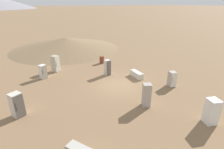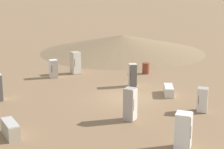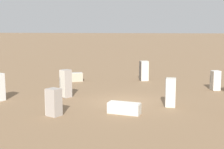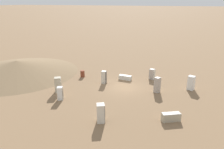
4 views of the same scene
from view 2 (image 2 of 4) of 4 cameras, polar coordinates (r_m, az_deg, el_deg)
ground_plane at (r=25.33m, az=2.74°, el=-3.52°), size 1000.00×1000.00×0.00m
dirt_mound at (r=41.61m, az=1.58°, el=4.76°), size 18.12×18.12×1.88m
discarded_fridge_0 at (r=23.08m, az=13.62°, el=-3.77°), size 0.75×0.83×1.46m
discarded_fridge_1 at (r=19.71m, az=-15.22°, el=-8.04°), size 1.39×1.76×0.78m
discarded_fridge_2 at (r=21.03m, az=2.80°, el=-4.55°), size 0.81×0.79×1.87m
discarded_fridge_3 at (r=30.71m, az=-8.90°, el=0.88°), size 0.81×0.81×1.47m
discarded_fridge_5 at (r=27.84m, az=3.17°, el=-0.08°), size 0.63×0.68×1.71m
discarded_fridge_6 at (r=17.83m, az=10.81°, el=-8.46°), size 0.92×0.91×1.76m
discarded_fridge_7 at (r=31.80m, az=-5.58°, el=1.79°), size 1.00×1.01×1.86m
discarded_fridge_8 at (r=26.13m, az=8.63°, el=-2.40°), size 0.65×1.79×0.62m
rusty_barrel at (r=31.80m, az=5.17°, el=0.95°), size 0.60×0.60×0.93m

